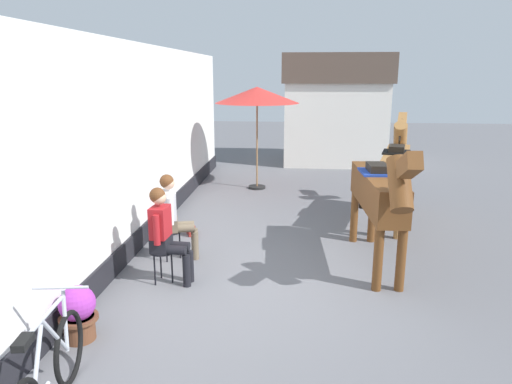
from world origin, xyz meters
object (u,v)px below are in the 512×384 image
Objects in this scene: flower_planter_near at (78,312)px; leaning_bicycle at (48,378)px; saddled_horse_far at (396,164)px; flower_planter_far at (165,218)px; seated_visitor_near at (165,231)px; satchel_bag at (191,229)px; saddled_horse_near at (379,193)px; cafe_parasol at (257,96)px; seated_visitor_far at (174,212)px.

flower_planter_near is 1.27m from leaning_bicycle.
flower_planter_far is (-4.34, -1.30, -0.82)m from saddled_horse_far.
seated_visitor_near is 4.96× the size of satchel_bag.
saddled_horse_near is 4.42m from flower_planter_near.
seated_visitor_near is 3.19m from saddled_horse_near.
seated_visitor_near reaches higher than flower_planter_far.
satchel_bag is at bearing 93.64° from seated_visitor_near.
cafe_parasol reaches higher than flower_planter_far.
leaning_bicycle is 8.79m from cafe_parasol.
saddled_horse_near is 3.88m from flower_planter_far.
saddled_horse_near is 1.71× the size of leaning_bicycle.
cafe_parasol is at bearing 70.28° from flower_planter_far.
seated_visitor_far reaches higher than flower_planter_far.
leaning_bicycle is at bearing -85.80° from flower_planter_far.
saddled_horse_near is at bearing -106.43° from saddled_horse_far.
saddled_horse_near is at bearing 48.01° from leaning_bicycle.
saddled_horse_far is 7.28m from leaning_bicycle.
seated_visitor_far is 1.34m from satchel_bag.
saddled_horse_far is 1.14× the size of cafe_parasol.
cafe_parasol is at bearing 141.70° from satchel_bag.
saddled_horse_far is 6.52m from flower_planter_near.
flower_planter_far is (-0.48, 1.09, -0.44)m from seated_visitor_far.
seated_visitor_near is at bearing 85.03° from leaning_bicycle.
saddled_horse_far is 4.06m from cafe_parasol.
flower_planter_near is 7.68m from cafe_parasol.
leaning_bicycle reaches higher than flower_planter_near.
seated_visitor_near is at bearing -97.57° from cafe_parasol.
cafe_parasol reaches higher than saddled_horse_near.
seated_visitor_near is 1.70m from flower_planter_near.
seated_visitor_far reaches higher than satchel_bag.
satchel_bag is at bearing -162.26° from saddled_horse_far.
flower_planter_near is (-0.57, -1.54, -0.44)m from seated_visitor_near.
cafe_parasol is (0.76, 5.75, 1.59)m from seated_visitor_near.
flower_planter_near is 3.52m from flower_planter_far.
saddled_horse_far is (3.75, 3.28, 0.38)m from seated_visitor_near.
seated_visitor_near is at bearing -138.85° from saddled_horse_far.
seated_visitor_near is at bearing -21.12° from satchel_bag.
flower_planter_near is at bearing 104.94° from leaning_bicycle.
seated_visitor_near and seated_visitor_far have the same top height.
flower_planter_near is (-0.45, -2.42, -0.44)m from seated_visitor_far.
saddled_horse_far reaches higher than seated_visitor_far.
flower_planter_near and flower_planter_far have the same top height.
seated_visitor_far is 4.96× the size of satchel_bag.
cafe_parasol is at bearing 140.37° from saddled_horse_far.
seated_visitor_far is 3.67m from leaning_bicycle.
seated_visitor_near is 2.17× the size of flower_planter_near.
leaning_bicycle reaches higher than satchel_bag.
saddled_horse_near reaches higher than satchel_bag.
leaning_bicycle is 6.25× the size of satchel_bag.
saddled_horse_near and saddled_horse_far have the same top height.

